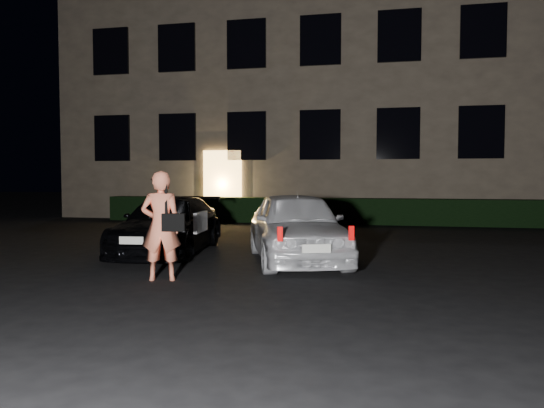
# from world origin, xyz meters

# --- Properties ---
(ground) EXTENTS (80.00, 80.00, 0.00)m
(ground) POSITION_xyz_m (0.00, 0.00, 0.00)
(ground) COLOR black
(ground) RESTS_ON ground
(building) EXTENTS (20.00, 8.11, 12.00)m
(building) POSITION_xyz_m (-0.00, 14.99, 6.00)
(building) COLOR brown
(building) RESTS_ON ground
(hedge) EXTENTS (15.00, 0.70, 0.85)m
(hedge) POSITION_xyz_m (0.00, 10.50, 0.42)
(hedge) COLOR black
(hedge) RESTS_ON ground
(sedan) EXTENTS (2.00, 4.11, 1.14)m
(sedan) POSITION_xyz_m (-2.15, 2.99, 0.57)
(sedan) COLOR black
(sedan) RESTS_ON ground
(hatch) EXTENTS (2.71, 4.15, 1.31)m
(hatch) POSITION_xyz_m (0.62, 2.42, 0.66)
(hatch) COLOR silver
(hatch) RESTS_ON ground
(man) EXTENTS (0.75, 0.54, 1.66)m
(man) POSITION_xyz_m (-1.08, 0.23, 0.83)
(man) COLOR #FF825E
(man) RESTS_ON ground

